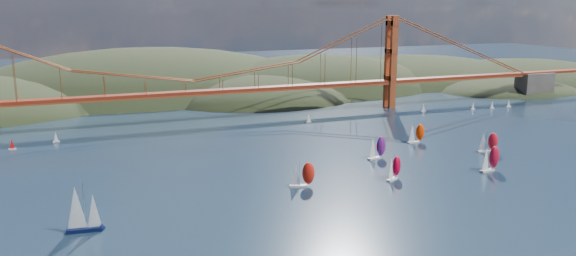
{
  "coord_description": "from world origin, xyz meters",
  "views": [
    {
      "loc": [
        -60.54,
        -112.2,
        62.09
      ],
      "look_at": [
        18.45,
        90.0,
        13.72
      ],
      "focal_mm": 35.0,
      "sensor_mm": 36.0,
      "label": 1
    }
  ],
  "objects_px": {
    "sloop_navy": "(81,210)",
    "racer_3": "(416,133)",
    "racer_rwb": "(377,147)",
    "racer_4": "(488,142)",
    "racer_2": "(490,158)",
    "racer_1": "(394,168)",
    "racer_0": "(302,174)"
  },
  "relations": [
    {
      "from": "sloop_navy",
      "to": "racer_3",
      "type": "bearing_deg",
      "value": 26.03
    },
    {
      "from": "racer_0",
      "to": "racer_2",
      "type": "xyz_separation_m",
      "value": [
        73.31,
        -8.57,
        0.4
      ]
    },
    {
      "from": "racer_3",
      "to": "racer_4",
      "type": "distance_m",
      "value": 31.53
    },
    {
      "from": "racer_0",
      "to": "racer_2",
      "type": "bearing_deg",
      "value": 7.97
    },
    {
      "from": "racer_1",
      "to": "racer_4",
      "type": "distance_m",
      "value": 60.22
    },
    {
      "from": "racer_2",
      "to": "sloop_navy",
      "type": "bearing_deg",
      "value": 170.13
    },
    {
      "from": "racer_4",
      "to": "racer_rwb",
      "type": "distance_m",
      "value": 49.79
    },
    {
      "from": "racer_1",
      "to": "racer_3",
      "type": "relative_size",
      "value": 0.97
    },
    {
      "from": "racer_0",
      "to": "racer_rwb",
      "type": "xyz_separation_m",
      "value": [
        42.38,
        22.09,
        0.19
      ]
    },
    {
      "from": "racer_0",
      "to": "racer_rwb",
      "type": "distance_m",
      "value": 47.79
    },
    {
      "from": "racer_1",
      "to": "racer_4",
      "type": "bearing_deg",
      "value": -13.89
    },
    {
      "from": "racer_rwb",
      "to": "sloop_navy",
      "type": "bearing_deg",
      "value": -176.45
    },
    {
      "from": "racer_4",
      "to": "racer_rwb",
      "type": "bearing_deg",
      "value": -173.37
    },
    {
      "from": "sloop_navy",
      "to": "racer_rwb",
      "type": "bearing_deg",
      "value": 23.37
    },
    {
      "from": "racer_3",
      "to": "racer_rwb",
      "type": "bearing_deg",
      "value": -152.91
    },
    {
      "from": "racer_0",
      "to": "racer_4",
      "type": "distance_m",
      "value": 92.52
    },
    {
      "from": "racer_0",
      "to": "racer_3",
      "type": "bearing_deg",
      "value": 42.93
    },
    {
      "from": "racer_0",
      "to": "racer_3",
      "type": "xyz_separation_m",
      "value": [
        72.52,
        39.02,
        -0.12
      ]
    },
    {
      "from": "racer_0",
      "to": "racer_2",
      "type": "height_order",
      "value": "racer_2"
    },
    {
      "from": "racer_0",
      "to": "racer_2",
      "type": "relative_size",
      "value": 0.92
    },
    {
      "from": "racer_1",
      "to": "racer_rwb",
      "type": "relative_size",
      "value": 0.91
    },
    {
      "from": "racer_4",
      "to": "racer_1",
      "type": "bearing_deg",
      "value": -146.29
    },
    {
      "from": "racer_1",
      "to": "racer_2",
      "type": "height_order",
      "value": "racer_2"
    },
    {
      "from": "racer_3",
      "to": "racer_4",
      "type": "height_order",
      "value": "racer_3"
    },
    {
      "from": "racer_1",
      "to": "sloop_navy",
      "type": "bearing_deg",
      "value": 153.65
    },
    {
      "from": "racer_2",
      "to": "racer_rwb",
      "type": "bearing_deg",
      "value": 123.36
    },
    {
      "from": "racer_2",
      "to": "racer_rwb",
      "type": "height_order",
      "value": "racer_2"
    },
    {
      "from": "racer_3",
      "to": "racer_rwb",
      "type": "xyz_separation_m",
      "value": [
        -30.14,
        -16.93,
        0.31
      ]
    },
    {
      "from": "sloop_navy",
      "to": "racer_4",
      "type": "relative_size",
      "value": 1.51
    },
    {
      "from": "sloop_navy",
      "to": "racer_0",
      "type": "height_order",
      "value": "sloop_navy"
    },
    {
      "from": "sloop_navy",
      "to": "racer_4",
      "type": "distance_m",
      "value": 165.43
    },
    {
      "from": "racer_4",
      "to": "racer_3",
      "type": "bearing_deg",
      "value": 143.14
    }
  ]
}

